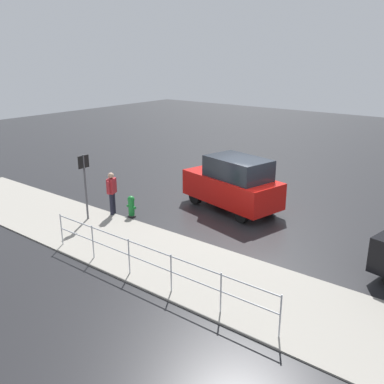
% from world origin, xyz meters
% --- Properties ---
extents(ground_plane, '(60.00, 60.00, 0.00)m').
position_xyz_m(ground_plane, '(0.00, 0.00, 0.00)').
color(ground_plane, black).
extents(kerb_strip, '(24.00, 3.20, 0.04)m').
position_xyz_m(kerb_strip, '(0.00, 4.20, 0.02)').
color(kerb_strip, gray).
rests_on(kerb_strip, ground).
extents(moving_hatchback, '(4.18, 2.53, 2.06)m').
position_xyz_m(moving_hatchback, '(0.93, -0.61, 1.03)').
color(moving_hatchback, red).
rests_on(moving_hatchback, ground).
extents(fire_hydrant, '(0.42, 0.31, 0.80)m').
position_xyz_m(fire_hydrant, '(3.40, 2.37, 0.40)').
color(fire_hydrant, '#197A2D').
rests_on(fire_hydrant, ground).
extents(pedestrian, '(0.36, 0.53, 1.62)m').
position_xyz_m(pedestrian, '(4.09, 2.65, 0.96)').
color(pedestrian, '#B2262D').
rests_on(pedestrian, ground).
extents(metal_railing, '(7.47, 0.04, 1.05)m').
position_xyz_m(metal_railing, '(-0.40, 5.43, 0.71)').
color(metal_railing, '#B7BABF').
rests_on(metal_railing, ground).
extents(sign_post, '(0.07, 0.44, 2.40)m').
position_xyz_m(sign_post, '(4.43, 3.55, 1.58)').
color(sign_post, '#4C4C51').
rests_on(sign_post, ground).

